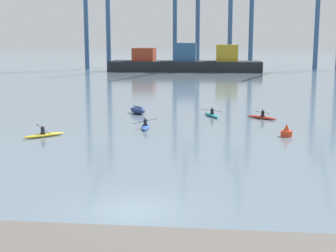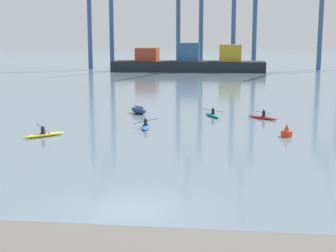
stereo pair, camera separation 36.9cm
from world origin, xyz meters
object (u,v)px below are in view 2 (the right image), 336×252
Objects in this scene: gantry_crane_west_mid at (190,1)px; kayak_yellow at (44,134)px; container_barge at (189,62)px; channel_buoy at (287,132)px; kayak_blue at (146,126)px; gantry_crane_east at (334,5)px; kayak_red at (263,117)px; capsized_dinghy at (139,110)px; kayak_teal at (213,115)px.

gantry_crane_west_mid is 102.23m from kayak_yellow.
container_barge is 84.03m from channel_buoy.
gantry_crane_east is at bearing 69.52° from kayak_blue.
kayak_blue is 1.21× the size of kayak_yellow.
gantry_crane_east is 97.14m from channel_buoy.
channel_buoy is 0.33× the size of kayak_red.
gantry_crane_east reaches higher than container_barge.
channel_buoy is at bearing -82.27° from kayak_red.
capsized_dinghy is at bearing 141.54° from channel_buoy.
container_barge is 80.43m from kayak_blue.
gantry_crane_west_mid reaches higher than kayak_red.
container_barge is 72.05m from capsized_dinghy.
gantry_crane_east is at bearing 15.94° from container_barge.
kayak_red is at bearing -80.38° from container_barge.
kayak_red is (12.56, -74.09, -2.10)m from container_barge.
gantry_crane_east reaches higher than kayak_red.
container_barge reaches higher than kayak_blue.
kayak_blue is at bearing -88.02° from gantry_crane_west_mid.
kayak_blue and kayak_yellow have the same top height.
gantry_crane_east is (37.18, -5.17, -1.66)m from gantry_crane_west_mid.
gantry_crane_east is 98.15m from kayak_blue.
kayak_teal is at bearing 121.85° from channel_buoy.
kayak_red reaches higher than capsized_dinghy.
container_barge is at bearing 86.56° from kayak_yellow.
container_barge is 40.09m from gantry_crane_east.
kayak_red is (10.40, 6.28, 0.00)m from kayak_blue.
kayak_teal and kayak_red have the same top height.
container_barge reaches higher than kayak_red.
container_barge is 11.02× the size of kayak_teal.
channel_buoy is 0.30× the size of kayak_teal.
gantry_crane_east is at bearing 71.26° from kayak_teal.
container_barge reaches higher than kayak_yellow.
kayak_blue reaches higher than capsized_dinghy.
kayak_blue is (-11.59, 2.50, -0.19)m from channel_buoy.
kayak_yellow is at bearing -173.28° from channel_buoy.
channel_buoy is (14.90, -98.33, -17.80)m from gantry_crane_west_mid.
kayak_teal is at bearing 52.40° from kayak_blue.
channel_buoy is 0.35× the size of kayak_yellow.
gantry_crane_east is 9.96× the size of kayak_blue.
kayak_blue is at bearing 32.98° from kayak_yellow.
kayak_teal reaches higher than capsized_dinghy.
gantry_crane_west_mid is 97.56m from kayak_blue.
gantry_crane_west_mid reaches higher than kayak_yellow.
capsized_dinghy is (1.24, -87.48, -17.81)m from gantry_crane_west_mid.
gantry_crane_east reaches higher than kayak_yellow.
kayak_yellow is 0.95× the size of kayak_red.
gantry_crane_east reaches higher than kayak_teal.
kayak_blue is 12.15m from kayak_red.
kayak_yellow is at bearing -148.10° from kayak_red.
kayak_teal and kayak_blue have the same top height.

